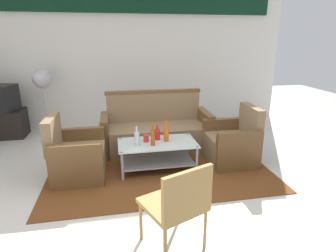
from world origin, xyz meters
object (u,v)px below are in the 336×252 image
at_px(pedestal_fan, 43,83).
at_px(armchair_left, 77,157).
at_px(bottle_brown, 153,137).
at_px(cup, 146,138).
at_px(armchair_right, 232,144).
at_px(couch, 156,131).
at_px(bottle_orange, 166,133).
at_px(bottle_clear, 137,138).
at_px(bottle_red, 157,134).
at_px(coffee_table, 157,152).
at_px(wicker_chair, 178,202).
at_px(tv_stand, 3,124).

bearing_deg(pedestal_fan, armchair_left, -68.75).
relative_size(bottle_brown, cup, 3.19).
height_order(armchair_right, pedestal_fan, pedestal_fan).
height_order(armchair_right, cup, armchair_right).
xyz_separation_m(couch, pedestal_fan, (-1.98, 1.20, 0.70)).
bearing_deg(pedestal_fan, bottle_orange, -43.86).
xyz_separation_m(couch, bottle_clear, (-0.39, -0.84, 0.20)).
relative_size(bottle_red, cup, 2.27).
bearing_deg(armchair_left, cup, 95.77).
bearing_deg(armchair_left, couch, 123.93).
relative_size(bottle_clear, pedestal_fan, 0.22).
bearing_deg(bottle_brown, coffee_table, 50.98).
bearing_deg(coffee_table, wicker_chair, -92.63).
bearing_deg(tv_stand, cup, -36.21).
bearing_deg(bottle_orange, bottle_brown, -147.54).
bearing_deg(bottle_orange, pedestal_fan, 136.14).
distance_m(coffee_table, tv_stand, 3.30).
bearing_deg(bottle_red, armchair_left, -173.62).
distance_m(armchair_left, bottle_brown, 1.06).
distance_m(couch, wicker_chair, 2.42).
relative_size(couch, armchair_right, 2.12).
distance_m(bottle_clear, bottle_red, 0.36).
relative_size(coffee_table, cup, 11.00).
distance_m(bottle_orange, bottle_brown, 0.25).
bearing_deg(bottle_red, wicker_chair, -93.07).
xyz_separation_m(coffee_table, bottle_brown, (-0.08, -0.09, 0.26)).
bearing_deg(coffee_table, bottle_red, 80.86).
relative_size(bottle_clear, tv_stand, 0.34).
relative_size(couch, bottle_clear, 6.57).
xyz_separation_m(bottle_brown, tv_stand, (-2.60, 2.02, -0.27)).
relative_size(armchair_right, tv_stand, 1.06).
relative_size(bottle_clear, cup, 2.75).
distance_m(armchair_right, bottle_red, 1.16).
relative_size(armchair_left, bottle_red, 3.74).
bearing_deg(bottle_clear, cup, 43.09).
bearing_deg(bottle_red, cup, -165.24).
xyz_separation_m(armchair_left, wicker_chair, (1.03, -1.63, 0.21)).
bearing_deg(cup, bottle_clear, -136.91).
bearing_deg(bottle_orange, armchair_left, -177.78).
relative_size(bottle_red, bottle_orange, 0.76).
xyz_separation_m(coffee_table, bottle_clear, (-0.29, -0.06, 0.24)).
xyz_separation_m(tv_stand, pedestal_fan, (0.80, 0.05, 0.75)).
xyz_separation_m(armchair_right, bottle_orange, (-1.02, -0.01, 0.24)).
bearing_deg(bottle_orange, bottle_red, 145.99).
relative_size(cup, tv_stand, 0.12).
height_order(bottle_brown, pedestal_fan, pedestal_fan).
bearing_deg(couch, bottle_clear, 65.16).
bearing_deg(pedestal_fan, wicker_chair, -63.45).
distance_m(coffee_table, bottle_brown, 0.29).
height_order(bottle_red, pedestal_fan, pedestal_fan).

